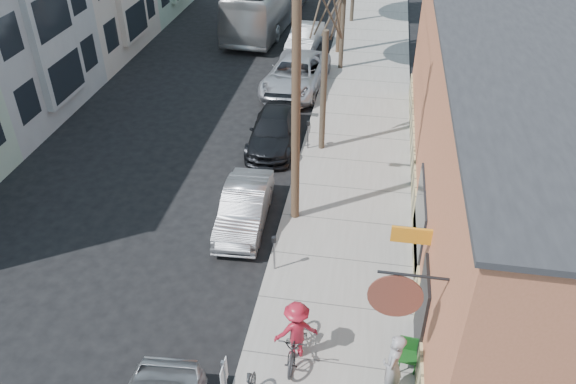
% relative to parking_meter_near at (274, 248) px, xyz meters
% --- Properties ---
extents(ground, '(120.00, 120.00, 0.00)m').
position_rel_parking_meter_near_xyz_m(ground, '(-2.25, -1.22, -0.98)').
color(ground, black).
extents(sidewalk, '(4.50, 58.00, 0.15)m').
position_rel_parking_meter_near_xyz_m(sidewalk, '(2.00, 9.78, -0.91)').
color(sidewalk, gray).
rests_on(sidewalk, ground).
extents(cafe_building, '(6.60, 20.20, 6.61)m').
position_rel_parking_meter_near_xyz_m(cafe_building, '(6.74, 3.77, 2.32)').
color(cafe_building, '#B46442').
rests_on(cafe_building, ground).
extents(parking_meter_near, '(0.14, 0.14, 1.24)m').
position_rel_parking_meter_near_xyz_m(parking_meter_near, '(0.00, 0.00, 0.00)').
color(parking_meter_near, slate).
rests_on(parking_meter_near, sidewalk).
extents(parking_meter_far, '(0.14, 0.14, 1.24)m').
position_rel_parking_meter_near_xyz_m(parking_meter_far, '(0.00, 7.43, 0.00)').
color(parking_meter_far, slate).
rests_on(parking_meter_far, sidewalk).
extents(utility_pole_near, '(3.57, 0.28, 10.00)m').
position_rel_parking_meter_near_xyz_m(utility_pole_near, '(0.14, 2.76, 4.43)').
color(utility_pole_near, '#503A28').
rests_on(utility_pole_near, sidewalk).
extents(tree_bare, '(0.24, 0.24, 4.94)m').
position_rel_parking_meter_near_xyz_m(tree_bare, '(0.55, 7.58, 1.64)').
color(tree_bare, '#44392C').
rests_on(tree_bare, sidewalk).
extents(patio_chair_b, '(0.55, 0.55, 0.88)m').
position_rel_parking_meter_near_xyz_m(patio_chair_b, '(3.95, -3.06, -0.39)').
color(patio_chair_b, '#134616').
rests_on(patio_chair_b, sidewalk).
extents(patron_grey, '(0.61, 0.79, 1.95)m').
position_rel_parking_meter_near_xyz_m(patron_grey, '(3.53, -3.87, 0.14)').
color(patron_grey, gray).
rests_on(patron_grey, sidewalk).
extents(cyclist, '(1.30, 1.03, 1.76)m').
position_rel_parking_meter_near_xyz_m(cyclist, '(1.15, -3.09, 0.05)').
color(cyclist, maroon).
rests_on(cyclist, sidewalk).
extents(cyclist_bike, '(0.74, 2.02, 1.06)m').
position_rel_parking_meter_near_xyz_m(cyclist_bike, '(1.15, -3.09, -0.30)').
color(cyclist_bike, black).
rests_on(cyclist_bike, sidewalk).
extents(car_1, '(1.63, 4.18, 1.36)m').
position_rel_parking_meter_near_xyz_m(car_1, '(-1.45, 2.24, -0.30)').
color(car_1, '#94959A').
rests_on(car_1, ground).
extents(car_2, '(1.99, 4.65, 1.34)m').
position_rel_parking_meter_near_xyz_m(car_2, '(-1.48, 7.77, -0.31)').
color(car_2, black).
rests_on(car_2, ground).
extents(car_3, '(3.17, 5.95, 1.59)m').
position_rel_parking_meter_near_xyz_m(car_3, '(-1.45, 13.44, -0.19)').
color(car_3, '#B6B7BE').
rests_on(car_3, ground).
extents(car_4, '(1.81, 4.48, 1.45)m').
position_rel_parking_meter_near_xyz_m(car_4, '(-1.78, 18.99, -0.26)').
color(car_4, '#9A9CA1').
rests_on(car_4, ground).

